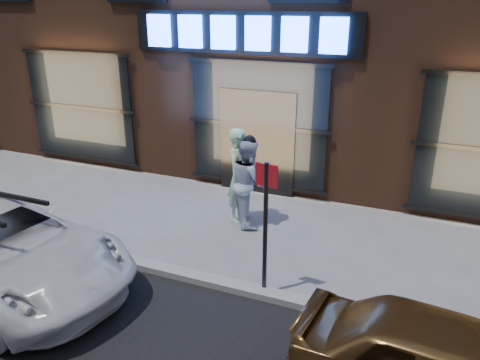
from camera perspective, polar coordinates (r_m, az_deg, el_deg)
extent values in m
plane|color=slate|center=(8.00, -8.16, -11.38)|extent=(90.00, 90.00, 0.00)
cube|color=gray|center=(7.97, -8.18, -11.02)|extent=(60.00, 0.25, 0.12)
cube|color=black|center=(10.49, 0.19, 17.51)|extent=(5.20, 0.06, 0.90)
cube|color=black|center=(10.74, 2.09, 4.56)|extent=(1.80, 0.10, 2.40)
cube|color=#FFBF72|center=(13.23, -18.73, 8.44)|extent=(3.00, 0.04, 2.60)
cube|color=black|center=(13.20, -18.85, 8.40)|extent=(3.20, 0.06, 2.80)
cube|color=#FFBF72|center=(10.69, 2.23, 6.70)|extent=(3.00, 0.04, 2.60)
cube|color=black|center=(10.65, 2.16, 6.65)|extent=(3.20, 0.06, 2.80)
cube|color=#2659FF|center=(11.34, -9.80, 17.51)|extent=(0.55, 0.12, 0.70)
cube|color=#2659FF|center=(10.94, -6.07, 17.56)|extent=(0.55, 0.12, 0.70)
cube|color=#2659FF|center=(10.58, -2.06, 17.53)|extent=(0.55, 0.12, 0.70)
cube|color=#2659FF|center=(10.27, 2.19, 17.42)|extent=(0.55, 0.12, 0.70)
cube|color=#2659FF|center=(10.02, 6.68, 17.20)|extent=(0.55, 0.12, 0.70)
cube|color=#2659FF|center=(9.83, 11.36, 16.87)|extent=(0.55, 0.12, 0.70)
imported|color=#B6F0CE|center=(9.39, 0.03, 0.56)|extent=(0.56, 0.76, 1.93)
imported|color=silver|center=(9.25, 1.10, -0.30)|extent=(1.04, 1.09, 1.77)
cylinder|color=#262628|center=(6.95, 3.09, -6.27)|extent=(0.07, 0.07, 2.16)
cube|color=red|center=(6.59, 3.24, 0.58)|extent=(0.34, 0.07, 0.34)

